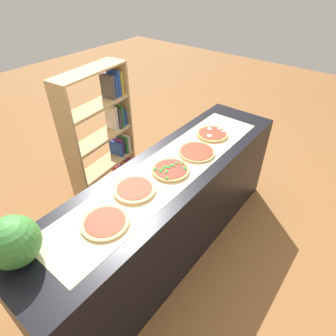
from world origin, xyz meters
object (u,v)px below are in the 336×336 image
object	(u,v)px
pizza_mozzarella_4	(212,134)
watermelon	(13,242)
pizza_plain_0	(105,222)
pizza_spinach_2	(171,170)
bookshelf	(107,134)
pizza_plain_1	(135,189)
pizza_plain_3	(197,152)

from	to	relation	value
pizza_mozzarella_4	watermelon	bearing A→B (deg)	175.77
pizza_mozzarella_4	pizza_plain_0	bearing A→B (deg)	-178.31
pizza_plain_0	pizza_spinach_2	bearing A→B (deg)	0.55
pizza_spinach_2	pizza_plain_0	bearing A→B (deg)	-179.45
pizza_mozzarella_4	bookshelf	world-z (taller)	bookshelf
pizza_plain_1	watermelon	xyz separation A→B (m)	(-0.76, 0.10, 0.12)
pizza_plain_1	pizza_spinach_2	distance (m)	0.32
pizza_plain_3	watermelon	distance (m)	1.41
watermelon	bookshelf	world-z (taller)	bookshelf
pizza_plain_3	watermelon	world-z (taller)	watermelon
pizza_plain_0	bookshelf	world-z (taller)	bookshelf
pizza_plain_1	bookshelf	xyz separation A→B (m)	(0.62, 1.01, -0.23)
watermelon	bookshelf	bearing A→B (deg)	33.47
pizza_plain_0	pizza_plain_1	distance (m)	0.33
watermelon	pizza_mozzarella_4	bearing A→B (deg)	-4.23
pizza_plain_0	pizza_mozzarella_4	xyz separation A→B (m)	(1.28, 0.04, 0.00)
pizza_plain_3	bookshelf	xyz separation A→B (m)	(-0.01, 1.09, -0.23)
pizza_mozzarella_4	bookshelf	xyz separation A→B (m)	(-0.33, 1.04, -0.23)
pizza_plain_1	pizza_spinach_2	xyz separation A→B (m)	(0.32, -0.06, 0.00)
pizza_spinach_2	bookshelf	world-z (taller)	bookshelf
pizza_spinach_2	pizza_plain_3	distance (m)	0.32
pizza_plain_0	watermelon	world-z (taller)	watermelon
pizza_plain_0	pizza_plain_3	xyz separation A→B (m)	(0.96, -0.01, -0.00)
pizza_plain_1	pizza_plain_3	size ratio (longest dim) A/B	0.97
bookshelf	pizza_plain_3	bearing A→B (deg)	-89.25
pizza_plain_0	pizza_spinach_2	world-z (taller)	pizza_spinach_2
pizza_plain_3	bookshelf	world-z (taller)	bookshelf
pizza_mozzarella_4	bookshelf	size ratio (longest dim) A/B	0.20
pizza_plain_1	bookshelf	size ratio (longest dim) A/B	0.21
pizza_plain_0	watermelon	bearing A→B (deg)	159.31
pizza_plain_1	pizza_spinach_2	world-z (taller)	pizza_spinach_2
pizza_plain_3	pizza_mozzarella_4	xyz separation A→B (m)	(0.32, 0.05, 0.00)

